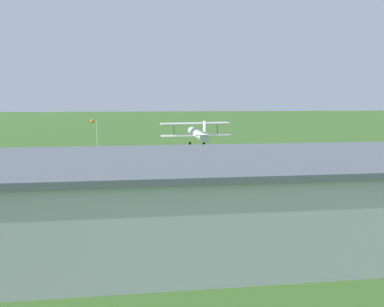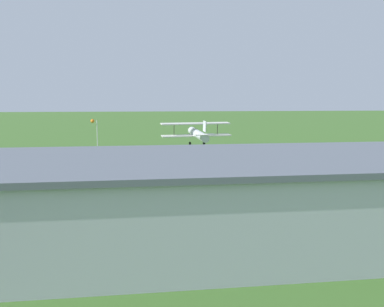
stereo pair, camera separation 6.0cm
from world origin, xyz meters
The scene contains 6 objects.
ground_plane centered at (0.00, 0.00, 0.00)m, with size 400.00×400.00×0.00m, color #3D6628.
hangar centered at (-1.72, 34.67, 2.91)m, with size 39.10×15.88×5.81m.
biplane centered at (-5.94, 5.49, 4.85)m, with size 9.43×7.62×3.56m.
person_near_hangar_door centered at (-18.09, 18.28, 0.81)m, with size 0.52×0.52×1.63m.
person_beside_truck centered at (-13.79, 18.10, 0.76)m, with size 0.39×0.39×1.55m.
windsock centered at (8.84, -7.35, 5.29)m, with size 1.09×1.32×6.01m.
Camera 1 is at (0.90, 62.86, 9.80)m, focal length 41.76 mm.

